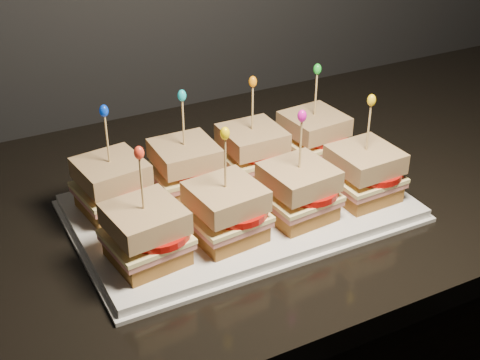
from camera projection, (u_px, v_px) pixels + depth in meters
name	position (u px, v px, depth m)	size (l,w,h in m)	color
granite_slab	(219.00, 203.00, 1.02)	(2.65, 0.67, 0.04)	black
platter	(240.00, 208.00, 0.96)	(0.46, 0.28, 0.02)	white
platter_rim	(240.00, 211.00, 0.96)	(0.47, 0.30, 0.01)	white
sandwich_0_bread_bot	(114.00, 202.00, 0.93)	(0.08, 0.08, 0.02)	brown
sandwich_0_ham	(113.00, 192.00, 0.92)	(0.09, 0.09, 0.01)	#C07367
sandwich_0_cheese	(113.00, 188.00, 0.92)	(0.09, 0.09, 0.01)	#FFEE98
sandwich_0_tomato	(122.00, 183.00, 0.92)	(0.08, 0.08, 0.01)	#B10E09
sandwich_0_bread_top	(111.00, 171.00, 0.91)	(0.09, 0.09, 0.03)	brown
sandwich_0_pick	(107.00, 142.00, 0.88)	(0.00, 0.00, 0.09)	tan
sandwich_0_frill	(104.00, 111.00, 0.86)	(0.01, 0.01, 0.02)	#0733CE
sandwich_1_bread_bot	(186.00, 184.00, 0.98)	(0.08, 0.08, 0.02)	brown
sandwich_1_ham	(186.00, 174.00, 0.97)	(0.09, 0.09, 0.01)	#C07367
sandwich_1_cheese	(185.00, 170.00, 0.96)	(0.09, 0.09, 0.01)	#FFEE98
sandwich_1_tomato	(195.00, 166.00, 0.96)	(0.08, 0.08, 0.01)	#B10E09
sandwich_1_bread_top	(185.00, 154.00, 0.95)	(0.09, 0.09, 0.03)	brown
sandwich_1_pick	(183.00, 126.00, 0.93)	(0.00, 0.00, 0.09)	tan
sandwich_1_frill	(182.00, 96.00, 0.91)	(0.01, 0.01, 0.02)	#13ACBA
sandwich_2_bread_bot	(252.00, 167.00, 1.02)	(0.08, 0.08, 0.02)	brown
sandwich_2_ham	(252.00, 158.00, 1.01)	(0.09, 0.09, 0.01)	#C07367
sandwich_2_cheese	(252.00, 154.00, 1.01)	(0.09, 0.09, 0.01)	#FFEE98
sandwich_2_tomato	(261.00, 149.00, 1.00)	(0.08, 0.08, 0.01)	#B10E09
sandwich_2_bread_top	(252.00, 138.00, 0.99)	(0.09, 0.09, 0.03)	brown
sandwich_2_pick	(252.00, 111.00, 0.97)	(0.00, 0.00, 0.09)	tan
sandwich_2_frill	(253.00, 82.00, 0.95)	(0.01, 0.01, 0.02)	orange
sandwich_3_bread_bot	(312.00, 152.00, 1.06)	(0.08, 0.08, 0.02)	brown
sandwich_3_ham	(313.00, 143.00, 1.05)	(0.09, 0.09, 0.01)	#C07367
sandwich_3_cheese	(313.00, 139.00, 1.05)	(0.09, 0.09, 0.01)	#FFEE98
sandwich_3_tomato	(322.00, 135.00, 1.05)	(0.08, 0.08, 0.01)	#B10E09
sandwich_3_bread_top	(314.00, 124.00, 1.04)	(0.09, 0.09, 0.03)	brown
sandwich_3_pick	(316.00, 97.00, 1.02)	(0.00, 0.00, 0.09)	tan
sandwich_3_frill	(317.00, 69.00, 0.99)	(0.01, 0.01, 0.02)	green
sandwich_4_bread_bot	(147.00, 252.00, 0.83)	(0.08, 0.08, 0.02)	brown
sandwich_4_ham	(147.00, 241.00, 0.82)	(0.09, 0.09, 0.01)	#C07367
sandwich_4_cheese	(146.00, 237.00, 0.82)	(0.09, 0.09, 0.01)	#FFEE98
sandwich_4_tomato	(157.00, 231.00, 0.82)	(0.08, 0.08, 0.01)	#B10E09
sandwich_4_bread_top	(145.00, 218.00, 0.81)	(0.09, 0.09, 0.03)	brown
sandwich_4_pick	(142.00, 187.00, 0.78)	(0.00, 0.00, 0.09)	tan
sandwich_4_frill	(139.00, 153.00, 0.76)	(0.01, 0.01, 0.02)	red
sandwich_5_bread_bot	(226.00, 229.00, 0.87)	(0.08, 0.08, 0.02)	brown
sandwich_5_ham	(226.00, 219.00, 0.87)	(0.09, 0.09, 0.01)	#C07367
sandwich_5_cheese	(226.00, 214.00, 0.86)	(0.09, 0.09, 0.01)	#FFEE98
sandwich_5_tomato	(236.00, 209.00, 0.86)	(0.08, 0.08, 0.01)	#B10E09
sandwich_5_bread_top	(226.00, 197.00, 0.85)	(0.09, 0.09, 0.03)	brown
sandwich_5_pick	(225.00, 166.00, 0.83)	(0.00, 0.00, 0.09)	tan
sandwich_5_frill	(225.00, 133.00, 0.80)	(0.01, 0.01, 0.02)	yellow
sandwich_6_bread_bot	(297.00, 208.00, 0.92)	(0.08, 0.08, 0.02)	brown
sandwich_6_ham	(298.00, 198.00, 0.91)	(0.09, 0.09, 0.01)	#C07367
sandwich_6_cheese	(298.00, 194.00, 0.91)	(0.09, 0.09, 0.01)	#FFEE98
sandwich_6_tomato	(308.00, 189.00, 0.90)	(0.08, 0.08, 0.01)	#B10E09
sandwich_6_bread_top	(299.00, 177.00, 0.89)	(0.09, 0.09, 0.03)	brown
sandwich_6_pick	(300.00, 147.00, 0.87)	(0.00, 0.00, 0.09)	tan
sandwich_6_frill	(302.00, 116.00, 0.85)	(0.01, 0.01, 0.02)	#D510A4
sandwich_7_bread_bot	(362.00, 189.00, 0.96)	(0.08, 0.08, 0.02)	brown
sandwich_7_ham	(363.00, 180.00, 0.95)	(0.09, 0.09, 0.01)	#C07367
sandwich_7_cheese	(363.00, 176.00, 0.95)	(0.09, 0.09, 0.01)	#FFEE98
sandwich_7_tomato	(373.00, 171.00, 0.95)	(0.08, 0.08, 0.01)	#B10E09
sandwich_7_bread_top	(365.00, 159.00, 0.94)	(0.09, 0.09, 0.03)	brown
sandwich_7_pick	(368.00, 131.00, 0.91)	(0.00, 0.00, 0.09)	tan
sandwich_7_frill	(372.00, 100.00, 0.89)	(0.01, 0.01, 0.02)	yellow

